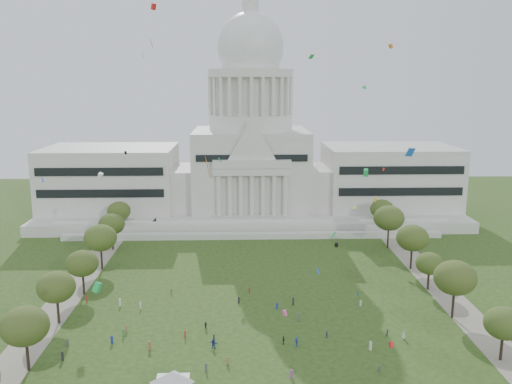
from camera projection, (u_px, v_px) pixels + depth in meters
name	position (u px, v px, depth m)	size (l,w,h in m)	color
ground	(263.00, 359.00, 105.68)	(400.00, 400.00, 0.00)	#294516
capitol	(251.00, 161.00, 212.31)	(160.00, 64.50, 91.30)	beige
path_left	(64.00, 300.00, 133.64)	(8.00, 160.00, 0.04)	gray
path_right	(448.00, 296.00, 136.44)	(8.00, 160.00, 0.04)	gray
row_tree_l_1	(25.00, 326.00, 99.68)	(8.86, 8.86, 12.59)	black
row_tree_r_1	(504.00, 323.00, 103.76)	(7.58, 7.58, 10.78)	black
row_tree_l_2	(56.00, 287.00, 119.57)	(8.42, 8.42, 11.97)	black
row_tree_r_2	(455.00, 278.00, 122.07)	(9.55, 9.55, 13.58)	black
row_tree_l_3	(82.00, 264.00, 135.92)	(8.12, 8.12, 11.55)	black
row_tree_r_3	(429.00, 264.00, 139.28)	(7.01, 7.01, 9.98)	black
row_tree_l_4	(100.00, 238.00, 153.79)	(9.29, 9.29, 13.21)	black
row_tree_r_4	(412.00, 238.00, 154.07)	(9.19, 9.19, 13.06)	black
row_tree_l_5	(112.00, 224.00, 172.15)	(8.33, 8.33, 11.85)	black
row_tree_r_5	(389.00, 218.00, 173.62)	(9.82, 9.82, 13.96)	black
row_tree_l_6	(119.00, 211.00, 189.87)	(8.19, 8.19, 11.64)	black
row_tree_r_6	(382.00, 209.00, 191.54)	(8.42, 8.42, 11.97)	black
event_tent	(172.00, 377.00, 92.79)	(8.11, 8.11, 4.49)	#4C4C4C
person_0	(403.00, 335.00, 113.69)	(0.80, 0.52, 1.64)	silver
person_2	(388.00, 333.00, 114.90)	(0.73, 0.45, 1.50)	#4C4C51
person_3	(296.00, 342.00, 110.51)	(1.27, 0.66, 1.97)	navy
person_4	(283.00, 340.00, 111.45)	(1.05, 0.57, 1.79)	#26262B
person_5	(213.00, 344.00, 109.78)	(1.85, 0.73, 1.99)	navy
person_8	(206.00, 325.00, 118.20)	(0.83, 0.51, 1.70)	#26262B
person_9	(379.00, 369.00, 100.50)	(1.02, 0.53, 1.58)	#4C4C51
person_10	(327.00, 335.00, 114.21)	(0.85, 0.46, 1.44)	navy
distant_crowd	(202.00, 326.00, 117.94)	(67.04, 41.12, 1.94)	#4C4C51
kite_swarm	(252.00, 192.00, 106.68)	(90.25, 101.10, 61.94)	red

